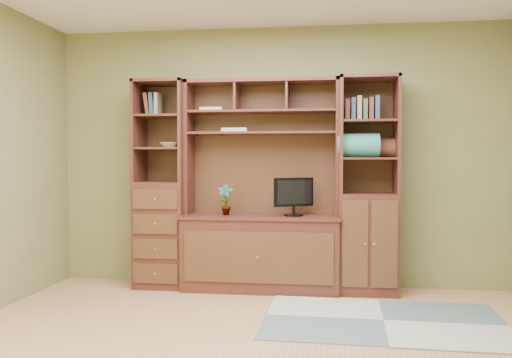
# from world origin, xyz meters

# --- Properties ---
(room) EXTENTS (4.60, 4.10, 2.64)m
(room) POSITION_xyz_m (0.00, 0.00, 1.30)
(room) COLOR tan
(room) RESTS_ON ground
(center_hutch) EXTENTS (1.54, 0.53, 2.05)m
(center_hutch) POSITION_xyz_m (-0.14, 1.73, 1.02)
(center_hutch) COLOR #461F18
(center_hutch) RESTS_ON ground
(left_tower) EXTENTS (0.50, 0.45, 2.05)m
(left_tower) POSITION_xyz_m (-1.14, 1.77, 1.02)
(left_tower) COLOR #461F18
(left_tower) RESTS_ON ground
(right_tower) EXTENTS (0.55, 0.45, 2.05)m
(right_tower) POSITION_xyz_m (0.89, 1.77, 1.02)
(right_tower) COLOR #461F18
(right_tower) RESTS_ON ground
(rug) EXTENTS (1.90, 1.30, 0.01)m
(rug) POSITION_xyz_m (0.95, 0.83, 0.01)
(rug) COLOR gray
(rug) RESTS_ON ground
(monitor) EXTENTS (0.45, 0.37, 0.50)m
(monitor) POSITION_xyz_m (0.19, 1.70, 0.98)
(monitor) COLOR black
(monitor) RESTS_ON center_hutch
(orchid) EXTENTS (0.16, 0.11, 0.30)m
(orchid) POSITION_xyz_m (-0.48, 1.70, 0.88)
(orchid) COLOR #AA4639
(orchid) RESTS_ON center_hutch
(magazines) EXTENTS (0.25, 0.18, 0.04)m
(magazines) POSITION_xyz_m (-0.40, 1.82, 1.56)
(magazines) COLOR beige
(magazines) RESTS_ON center_hutch
(bowl) EXTENTS (0.20, 0.20, 0.05)m
(bowl) POSITION_xyz_m (-1.05, 1.77, 1.41)
(bowl) COLOR beige
(bowl) RESTS_ON left_tower
(blanket_teal) EXTENTS (0.39, 0.23, 0.23)m
(blanket_teal) POSITION_xyz_m (0.79, 1.73, 1.40)
(blanket_teal) COLOR #2D7870
(blanket_teal) RESTS_ON right_tower
(blanket_red) EXTENTS (0.33, 0.19, 0.19)m
(blanket_red) POSITION_xyz_m (1.00, 1.85, 1.38)
(blanket_red) COLOR brown
(blanket_red) RESTS_ON right_tower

